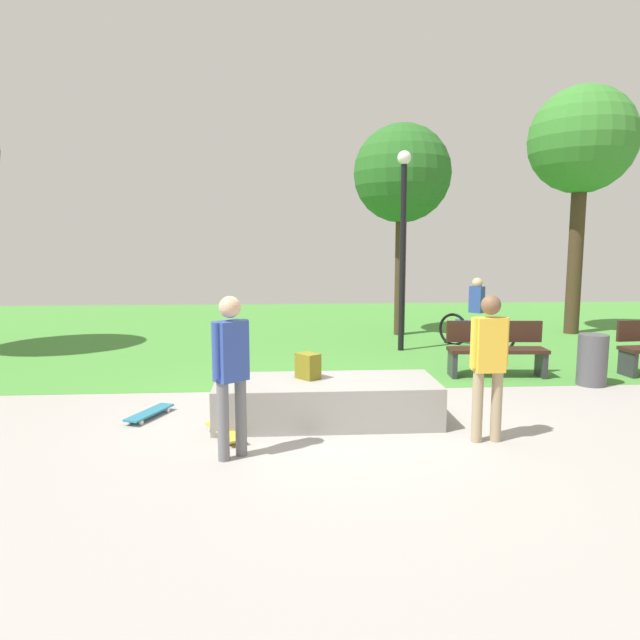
# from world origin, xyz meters

# --- Properties ---
(ground_plane) EXTENTS (28.00, 28.00, 0.00)m
(ground_plane) POSITION_xyz_m (0.00, 0.00, 0.00)
(ground_plane) COLOR #9E9993
(grass_lawn) EXTENTS (26.60, 12.52, 0.01)m
(grass_lawn) POSITION_xyz_m (0.00, 7.74, 0.00)
(grass_lawn) COLOR #478C38
(grass_lawn) RESTS_ON ground_plane
(concrete_ledge) EXTENTS (2.73, 1.09, 0.52)m
(concrete_ledge) POSITION_xyz_m (-0.06, -0.03, 0.26)
(concrete_ledge) COLOR gray
(concrete_ledge) RESTS_ON ground_plane
(backpack_on_ledge) EXTENTS (0.33, 0.34, 0.32)m
(backpack_on_ledge) POSITION_xyz_m (-0.28, 0.09, 0.68)
(backpack_on_ledge) COLOR olive
(backpack_on_ledge) RESTS_ON concrete_ledge
(skater_performing_trick) EXTENTS (0.43, 0.22, 1.64)m
(skater_performing_trick) POSITION_xyz_m (1.67, -0.89, 0.96)
(skater_performing_trick) COLOR tan
(skater_performing_trick) RESTS_ON ground_plane
(skater_watching) EXTENTS (0.37, 0.36, 1.68)m
(skater_watching) POSITION_xyz_m (-1.12, -1.19, 0.98)
(skater_watching) COLOR slate
(skater_watching) RESTS_ON ground_plane
(skateboard_by_ledge) EXTENTS (0.54, 0.80, 0.08)m
(skateboard_by_ledge) POSITION_xyz_m (-1.26, -0.54, 0.06)
(skateboard_by_ledge) COLOR gold
(skateboard_by_ledge) RESTS_ON ground_plane
(skateboard_spare) EXTENTS (0.50, 0.81, 0.08)m
(skateboard_spare) POSITION_xyz_m (-2.29, 0.26, 0.06)
(skateboard_spare) COLOR teal
(skateboard_spare) RESTS_ON ground_plane
(park_bench_far_left) EXTENTS (1.63, 0.58, 0.91)m
(park_bench_far_left) POSITION_xyz_m (2.96, 2.23, 0.48)
(park_bench_far_left) COLOR #331E14
(park_bench_far_left) RESTS_ON ground_plane
(tree_broad_elm) EXTENTS (2.29, 2.29, 4.99)m
(tree_broad_elm) POSITION_xyz_m (2.26, 6.68, 3.80)
(tree_broad_elm) COLOR #42301E
(tree_broad_elm) RESTS_ON grass_lawn
(tree_tall_oak) EXTENTS (2.50, 2.50, 5.89)m
(tree_tall_oak) POSITION_xyz_m (6.54, 6.58, 4.56)
(tree_tall_oak) COLOR #42301E
(tree_tall_oak) RESTS_ON grass_lawn
(lamp_post) EXTENTS (0.28, 0.28, 4.03)m
(lamp_post) POSITION_xyz_m (1.86, 4.62, 2.46)
(lamp_post) COLOR black
(lamp_post) RESTS_ON ground_plane
(trash_bin) EXTENTS (0.44, 0.44, 0.80)m
(trash_bin) POSITION_xyz_m (4.23, 1.52, 0.40)
(trash_bin) COLOR #4C4C51
(trash_bin) RESTS_ON ground_plane
(cyclist_on_bicycle) EXTENTS (1.23, 1.42, 1.52)m
(cyclist_on_bicycle) POSITION_xyz_m (3.51, 4.83, 0.63)
(cyclist_on_bicycle) COLOR black
(cyclist_on_bicycle) RESTS_ON ground_plane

